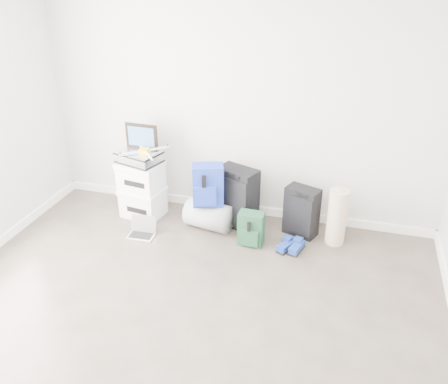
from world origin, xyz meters
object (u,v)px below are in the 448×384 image
(laptop, at_px, (142,231))
(duffel_bag, at_px, (209,215))
(briefcase, at_px, (139,157))
(large_suitcase, at_px, (237,197))
(boxes_stack, at_px, (142,189))
(carry_on, at_px, (301,212))

(laptop, bearing_deg, duffel_bag, 24.83)
(briefcase, relative_size, duffel_bag, 0.89)
(briefcase, bearing_deg, laptop, -51.84)
(duffel_bag, relative_size, laptop, 1.73)
(large_suitcase, height_order, laptop, large_suitcase)
(laptop, bearing_deg, large_suitcase, 25.66)
(boxes_stack, relative_size, large_suitcase, 0.98)
(briefcase, bearing_deg, duffel_bag, 10.92)
(briefcase, xyz_separation_m, carry_on, (1.85, 0.08, -0.46))
(carry_on, xyz_separation_m, laptop, (-1.67, -0.50, -0.23))
(boxes_stack, xyz_separation_m, carry_on, (1.85, 0.08, -0.06))
(boxes_stack, bearing_deg, briefcase, 0.00)
(duffel_bag, xyz_separation_m, carry_on, (1.01, 0.16, 0.12))
(briefcase, height_order, duffel_bag, briefcase)
(large_suitcase, relative_size, carry_on, 1.24)
(duffel_bag, xyz_separation_m, laptop, (-0.67, -0.35, -0.11))
(duffel_bag, bearing_deg, boxes_stack, -173.82)
(briefcase, xyz_separation_m, laptop, (0.17, -0.43, -0.69))
(boxes_stack, xyz_separation_m, laptop, (0.17, -0.43, -0.29))
(briefcase, relative_size, carry_on, 0.82)
(large_suitcase, height_order, carry_on, large_suitcase)
(boxes_stack, bearing_deg, laptop, -59.70)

